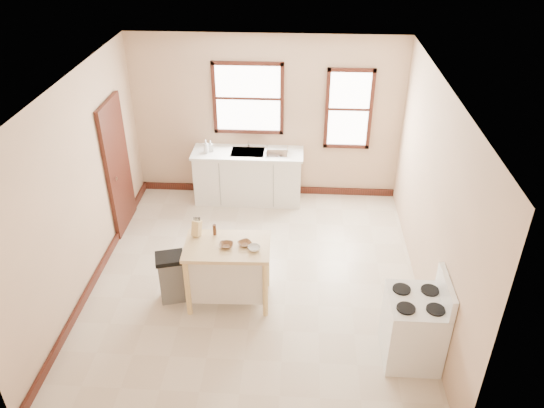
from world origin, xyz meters
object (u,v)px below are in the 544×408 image
at_px(dish_rack, 277,152).
at_px(bowl_c, 254,248).
at_px(bowl_a, 226,245).
at_px(trash_bin, 172,277).
at_px(pepper_grinder, 215,230).
at_px(kitchen_island, 229,273).
at_px(bowl_b, 245,244).
at_px(soap_bottle_a, 206,146).
at_px(soap_bottle_b, 211,146).
at_px(knife_block, 197,229).
at_px(gas_stove, 414,319).

xyz_separation_m(dish_rack, bowl_c, (-0.15, -2.64, -0.06)).
xyz_separation_m(bowl_a, trash_bin, (-0.75, 0.01, -0.56)).
bearing_deg(bowl_c, pepper_grinder, 150.36).
height_order(kitchen_island, bowl_b, bowl_b).
distance_m(soap_bottle_a, bowl_b, 2.68).
distance_m(soap_bottle_a, soap_bottle_b, 0.09).
xyz_separation_m(knife_block, trash_bin, (-0.34, -0.22, -0.64)).
distance_m(bowl_b, bowl_c, 0.16).
height_order(bowl_b, trash_bin, bowl_b).
relative_size(dish_rack, bowl_b, 2.23).
distance_m(kitchen_island, bowl_c, 0.59).
relative_size(trash_bin, gas_stove, 0.62).
bearing_deg(bowl_a, dish_rack, 79.02).
bearing_deg(soap_bottle_a, bowl_c, -86.79).
bearing_deg(soap_bottle_b, pepper_grinder, -92.43).
xyz_separation_m(soap_bottle_b, gas_stove, (2.84, -3.46, -0.45)).
relative_size(bowl_c, gas_stove, 0.14).
bearing_deg(knife_block, soap_bottle_b, 114.06).
bearing_deg(trash_bin, soap_bottle_a, 72.82).
bearing_deg(kitchen_island, bowl_a, -99.38).
distance_m(dish_rack, bowl_b, 2.55).
height_order(soap_bottle_a, bowl_a, soap_bottle_a).
height_order(trash_bin, gas_stove, gas_stove).
xyz_separation_m(pepper_grinder, gas_stove, (2.41, -1.08, -0.40)).
bearing_deg(bowl_a, bowl_c, -7.80).
xyz_separation_m(dish_rack, knife_block, (-0.91, -2.36, 0.02)).
height_order(bowl_c, gas_stove, gas_stove).
distance_m(soap_bottle_a, knife_block, 2.36).
bearing_deg(soap_bottle_b, dish_rack, -15.31).
bearing_deg(knife_block, pepper_grinder, 26.51).
xyz_separation_m(dish_rack, trash_bin, (-1.25, -2.58, -0.62)).
height_order(kitchen_island, pepper_grinder, pepper_grinder).
height_order(dish_rack, gas_stove, gas_stove).
relative_size(knife_block, bowl_a, 1.15).
xyz_separation_m(bowl_a, gas_stove, (2.23, -0.82, -0.34)).
relative_size(knife_block, pepper_grinder, 1.33).
bearing_deg(soap_bottle_a, bowl_a, -93.51).
xyz_separation_m(soap_bottle_a, soap_bottle_b, (0.06, 0.07, -0.02)).
height_order(kitchen_island, trash_bin, kitchen_island).
relative_size(soap_bottle_b, dish_rack, 0.52).
height_order(soap_bottle_a, gas_stove, soap_bottle_a).
height_order(bowl_c, trash_bin, bowl_c).
bearing_deg(bowl_b, soap_bottle_a, 109.72).
distance_m(dish_rack, kitchen_island, 2.65).
height_order(knife_block, trash_bin, knife_block).
height_order(soap_bottle_a, dish_rack, soap_bottle_a).
height_order(knife_block, gas_stove, gas_stove).
bearing_deg(gas_stove, bowl_c, 157.68).
height_order(soap_bottle_b, dish_rack, soap_bottle_b).
bearing_deg(pepper_grinder, trash_bin, -156.45).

